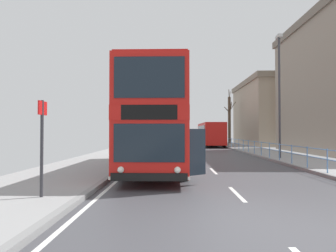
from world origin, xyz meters
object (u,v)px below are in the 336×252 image
double_decker_bus_main (159,122)px  background_bus_far_lane (211,134)px  bus_stop_sign_near (42,137)px  background_building_01 (281,113)px  bare_tree_far_00 (229,119)px  street_lamp_far_side (279,87)px

double_decker_bus_main → background_bus_far_lane: (5.45, 22.15, -0.69)m
bus_stop_sign_near → background_building_01: bearing=60.5°
double_decker_bus_main → bare_tree_far_00: bearing=72.3°
street_lamp_far_side → bare_tree_far_00: (1.44, 23.59, -1.02)m
background_bus_far_lane → street_lamp_far_side: size_ratio=1.17×
double_decker_bus_main → bare_tree_far_00: 29.94m
background_bus_far_lane → background_building_01: bearing=24.3°
double_decker_bus_main → bare_tree_far_00: (9.09, 28.49, 1.46)m
double_decker_bus_main → background_building_01: background_building_01 is taller
background_bus_far_lane → background_building_01: (10.71, 4.84, 2.97)m
street_lamp_far_side → bare_tree_far_00: size_ratio=1.02×
background_bus_far_lane → street_lamp_far_side: 17.69m
bus_stop_sign_near → street_lamp_far_side: (10.34, 11.20, 3.09)m
bare_tree_far_00 → street_lamp_far_side: bearing=-93.5°
background_bus_far_lane → background_building_01: 12.12m
double_decker_bus_main → background_bus_far_lane: bearing=76.2°
background_building_01 → bus_stop_sign_near: bearing=-119.5°
background_bus_far_lane → bus_stop_sign_near: size_ratio=3.78×
background_bus_far_lane → street_lamp_far_side: street_lamp_far_side is taller
background_bus_far_lane → bare_tree_far_00: size_ratio=1.20×
street_lamp_far_side → double_decker_bus_main: bearing=-147.4°
bus_stop_sign_near → background_building_01: (18.84, 33.30, 2.89)m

